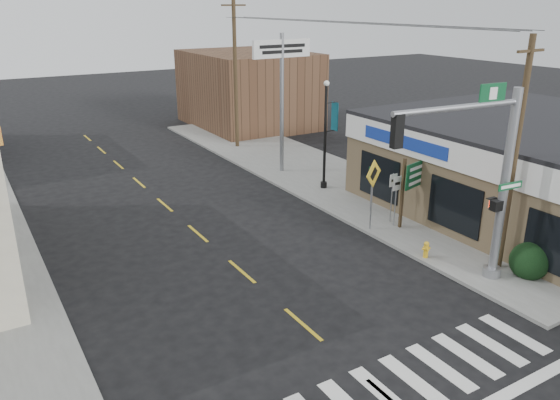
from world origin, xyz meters
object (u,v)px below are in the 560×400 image
lamp_post (326,127)px  dance_center_sign (282,70)px  utility_pole_far (235,72)px  traffic_signal_pole (491,170)px  guide_sign (416,181)px  bare_tree (486,144)px  utility_pole_near (515,155)px  fire_hydrant (426,249)px

lamp_post → dance_center_sign: 4.44m
dance_center_sign → utility_pole_far: (0.37, 6.30, -0.73)m
dance_center_sign → traffic_signal_pole: bearing=-96.7°
guide_sign → bare_tree: 3.11m
utility_pole_far → utility_pole_near: bearing=-90.0°
utility_pole_far → dance_center_sign: bearing=-93.8°
traffic_signal_pole → utility_pole_far: size_ratio=0.71×
dance_center_sign → utility_pole_near: (0.50, -14.27, -1.44)m
lamp_post → dance_center_sign: (-0.34, 3.71, 2.42)m
lamp_post → guide_sign: bearing=-89.7°
traffic_signal_pole → utility_pole_near: utility_pole_near is taller
bare_tree → lamp_post: bearing=106.1°
traffic_signal_pole → utility_pole_far: (1.49, 20.93, 0.86)m
utility_pole_near → fire_hydrant: bearing=128.3°
fire_hydrant → utility_pole_far: bearing=85.1°
traffic_signal_pole → guide_sign: 5.61m
traffic_signal_pole → dance_center_sign: dance_center_sign is taller
guide_sign → utility_pole_far: 16.29m
fire_hydrant → dance_center_sign: dance_center_sign is taller
dance_center_sign → utility_pole_far: 6.35m
utility_pole_near → bare_tree: bearing=49.4°
guide_sign → lamp_post: lamp_post is taller
lamp_post → utility_pole_far: (0.04, 10.01, 1.68)m
traffic_signal_pole → bare_tree: (3.70, 3.15, -0.31)m
bare_tree → utility_pole_near: (-2.08, -2.79, 0.46)m
guide_sign → traffic_signal_pole: bearing=-125.6°
traffic_signal_pole → fire_hydrant: 4.28m
bare_tree → guide_sign: bearing=137.3°
traffic_signal_pole → lamp_post: bearing=87.2°
utility_pole_far → guide_sign: bearing=-89.3°
traffic_signal_pole → bare_tree: traffic_signal_pole is taller
lamp_post → utility_pole_near: bearing=-92.0°
fire_hydrant → bare_tree: size_ratio=0.14×
traffic_signal_pole → dance_center_sign: 14.76m
utility_pole_near → utility_pole_far: bearing=86.3°
guide_sign → fire_hydrant: (-1.90, -2.65, -1.59)m
dance_center_sign → utility_pole_near: size_ratio=0.93×
traffic_signal_pole → guide_sign: (1.80, 4.91, -2.05)m
fire_hydrant → bare_tree: bearing=13.3°
dance_center_sign → utility_pole_near: 14.35m
dance_center_sign → bare_tree: dance_center_sign is taller
utility_pole_near → utility_pole_far: size_ratio=0.85×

